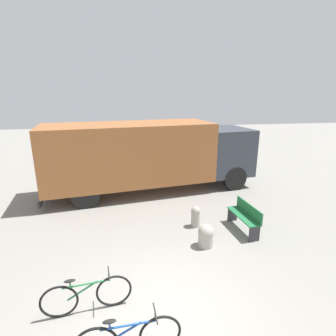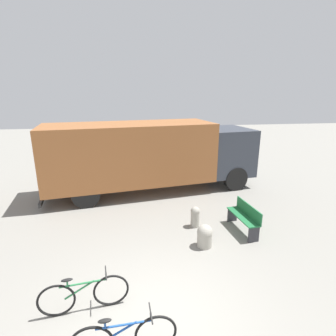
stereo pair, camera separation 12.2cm
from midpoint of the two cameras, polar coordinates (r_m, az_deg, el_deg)
ground_plane at (r=5.89m, az=-2.96°, el=-30.45°), size 60.00×60.00×0.00m
delivery_truck at (r=11.48m, az=-4.28°, el=3.25°), size 9.41×3.69×3.03m
park_bench at (r=8.78m, az=16.03°, el=-10.01°), size 0.52×1.48×0.89m
bicycle_near at (r=6.04m, az=-17.83°, el=-24.89°), size 1.77×0.44×0.82m
bollard_near_bench at (r=7.79m, az=7.75°, el=-14.30°), size 0.44×0.44×0.68m
bollard_far_bench at (r=8.78m, az=5.62°, el=-10.29°), size 0.30×0.30×0.70m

